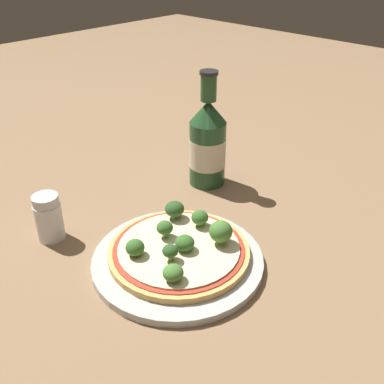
{
  "coord_description": "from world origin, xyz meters",
  "views": [
    {
      "loc": [
        -0.35,
        -0.39,
        0.42
      ],
      "look_at": [
        0.09,
        0.03,
        0.06
      ],
      "focal_mm": 42.0,
      "sensor_mm": 36.0,
      "label": 1
    }
  ],
  "objects": [
    {
      "name": "ground_plane",
      "position": [
        0.0,
        0.0,
        0.0
      ],
      "size": [
        3.0,
        3.0,
        0.0
      ],
      "primitive_type": "plane",
      "color": "#846647"
    },
    {
      "name": "plate",
      "position": [
        -0.0,
        -0.02,
        0.01
      ],
      "size": [
        0.25,
        0.25,
        0.01
      ],
      "color": "#B2B7B2",
      "rests_on": "ground_plane"
    },
    {
      "name": "pizza",
      "position": [
        0.01,
        -0.02,
        0.02
      ],
      "size": [
        0.2,
        0.2,
        0.01
      ],
      "color": "tan",
      "rests_on": "plate"
    },
    {
      "name": "broccoli_floret_0",
      "position": [
        0.01,
        0.01,
        0.04
      ],
      "size": [
        0.02,
        0.02,
        0.03
      ],
      "color": "#7A9E5B",
      "rests_on": "pizza"
    },
    {
      "name": "broccoli_floret_1",
      "position": [
        -0.02,
        -0.03,
        0.04
      ],
      "size": [
        0.02,
        0.02,
        0.02
      ],
      "color": "#7A9E5B",
      "rests_on": "pizza"
    },
    {
      "name": "broccoli_floret_2",
      "position": [
        0.01,
        -0.03,
        0.04
      ],
      "size": [
        0.03,
        0.03,
        0.02
      ],
      "color": "#7A9E5B",
      "rests_on": "pizza"
    },
    {
      "name": "broccoli_floret_3",
      "position": [
        0.05,
        -0.06,
        0.05
      ],
      "size": [
        0.03,
        0.03,
        0.04
      ],
      "color": "#7A9E5B",
      "rests_on": "pizza"
    },
    {
      "name": "broccoli_floret_4",
      "position": [
        -0.05,
        0.01,
        0.04
      ],
      "size": [
        0.03,
        0.03,
        0.02
      ],
      "color": "#7A9E5B",
      "rests_on": "pizza"
    },
    {
      "name": "broccoli_floret_5",
      "position": [
        -0.05,
        -0.06,
        0.04
      ],
      "size": [
        0.03,
        0.03,
        0.02
      ],
      "color": "#7A9E5B",
      "rests_on": "pizza"
    },
    {
      "name": "broccoli_floret_6",
      "position": [
        0.06,
        -0.01,
        0.04
      ],
      "size": [
        0.03,
        0.03,
        0.03
      ],
      "color": "#7A9E5B",
      "rests_on": "pizza"
    },
    {
      "name": "broccoli_floret_7",
      "position": [
        0.05,
        0.04,
        0.04
      ],
      "size": [
        0.03,
        0.03,
        0.03
      ],
      "color": "#7A9E5B",
      "rests_on": "pizza"
    },
    {
      "name": "beer_bottle",
      "position": [
        0.21,
        0.11,
        0.08
      ],
      "size": [
        0.07,
        0.07,
        0.21
      ],
      "color": "#234C28",
      "rests_on": "ground_plane"
    },
    {
      "name": "pepper_shaker",
      "position": [
        -0.09,
        0.16,
        0.04
      ],
      "size": [
        0.04,
        0.04,
        0.08
      ],
      "color": "silver",
      "rests_on": "ground_plane"
    }
  ]
}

